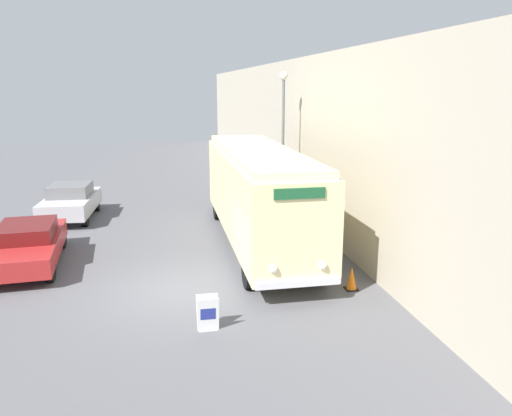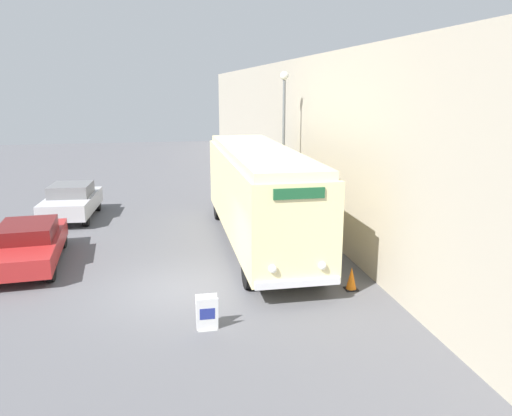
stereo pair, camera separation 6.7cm
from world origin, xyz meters
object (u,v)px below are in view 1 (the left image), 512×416
Objects in this scene: vintage_bus at (258,191)px; sign_board at (208,314)px; parked_car_near at (28,244)px; streetlamp at (283,125)px; parked_car_mid at (71,201)px; traffic_cone at (352,278)px.

sign_board is (-2.46, -6.28, -1.57)m from vintage_bus.
parked_car_near is (-5.27, 5.54, 0.30)m from sign_board.
streetlamp is 1.50× the size of parked_car_mid.
vintage_bus is 5.21m from traffic_cone.
vintage_bus is 1.72× the size of streetlamp.
parked_car_mid is at bearing 82.07° from parked_car_near.
vintage_bus is 12.47× the size of sign_board.
parked_car_mid is (-7.34, 5.18, -1.21)m from vintage_bus.
vintage_bus is 2.59× the size of parked_car_mid.
vintage_bus reaches higher than traffic_cone.
parked_car_mid is at bearing 170.44° from streetlamp.
traffic_cone is (9.54, -3.86, -0.38)m from parked_car_near.
traffic_cone is (4.27, 1.68, -0.09)m from sign_board.
streetlamp reaches higher than traffic_cone.
vintage_bus is at bearing -116.18° from streetlamp.
parked_car_mid is at bearing 144.81° from vintage_bus.
traffic_cone is (9.15, -9.78, -0.45)m from parked_car_mid.
vintage_bus reaches higher than sign_board.
vintage_bus is 7.87m from parked_car_near.
parked_car_near is 5.93m from parked_car_mid.
streetlamp reaches higher than vintage_bus.
vintage_bus is at bearing -31.46° from parked_car_mid.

